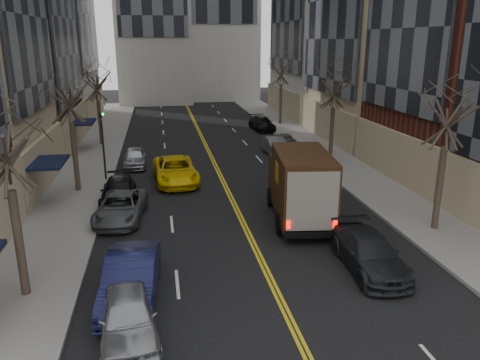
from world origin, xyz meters
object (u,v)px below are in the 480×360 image
object	(u,v)px
ups_truck	(300,185)
pedestrian	(290,209)
taxi	(175,170)
observer_sedan	(369,253)

from	to	relation	value
ups_truck	pedestrian	distance (m)	1.36
ups_truck	taxi	xyz separation A→B (m)	(-5.86, 7.64, -1.04)
ups_truck	pedestrian	bearing A→B (deg)	-125.06
ups_truck	observer_sedan	xyz separation A→B (m)	(1.18, -5.58, -1.11)
ups_truck	pedestrian	xyz separation A→B (m)	(-0.68, -0.75, -0.91)
observer_sedan	pedestrian	bearing A→B (deg)	113.63
observer_sedan	pedestrian	world-z (taller)	pedestrian
taxi	pedestrian	world-z (taller)	pedestrian
ups_truck	observer_sedan	distance (m)	5.81
observer_sedan	pedestrian	size ratio (longest dim) A/B	2.73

